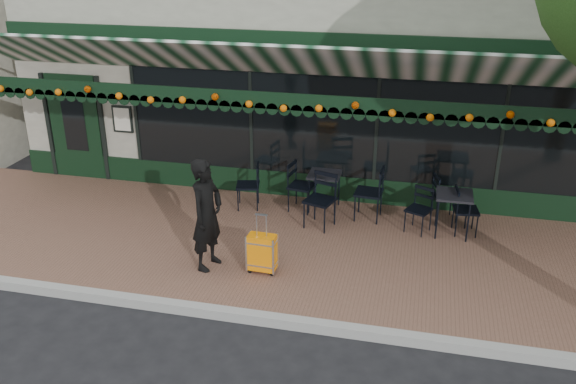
% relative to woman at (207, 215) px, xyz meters
% --- Properties ---
extents(ground, '(80.00, 80.00, 0.00)m').
position_rel_woman_xyz_m(ground, '(0.85, -1.01, -1.04)').
color(ground, black).
rests_on(ground, ground).
extents(sidewalk, '(18.00, 4.00, 0.15)m').
position_rel_woman_xyz_m(sidewalk, '(0.85, 0.99, -0.96)').
color(sidewalk, brown).
rests_on(sidewalk, ground).
extents(curb, '(18.00, 0.16, 0.15)m').
position_rel_woman_xyz_m(curb, '(0.85, -1.09, -0.96)').
color(curb, '#9E9E99').
rests_on(curb, ground).
extents(restaurant_building, '(12.00, 9.60, 4.50)m').
position_rel_woman_xyz_m(restaurant_building, '(0.85, 6.83, 1.23)').
color(restaurant_building, gray).
rests_on(restaurant_building, ground).
extents(woman, '(0.56, 0.73, 1.78)m').
position_rel_woman_xyz_m(woman, '(0.00, 0.00, 0.00)').
color(woman, black).
rests_on(woman, sidewalk).
extents(suitcase, '(0.44, 0.26, 0.97)m').
position_rel_woman_xyz_m(suitcase, '(0.86, 0.01, -0.56)').
color(suitcase, orange).
rests_on(suitcase, sidewalk).
extents(cafe_table_a, '(0.61, 0.61, 0.75)m').
position_rel_woman_xyz_m(cafe_table_a, '(3.70, 1.99, -0.21)').
color(cafe_table_a, black).
rests_on(cafe_table_a, sidewalk).
extents(cafe_table_b, '(0.58, 0.58, 0.72)m').
position_rel_woman_xyz_m(cafe_table_b, '(1.38, 2.49, -0.24)').
color(cafe_table_b, black).
rests_on(cafe_table_b, sidewalk).
extents(chair_a_left, '(0.53, 0.53, 1.00)m').
position_rel_woman_xyz_m(chair_a_left, '(2.23, 2.28, -0.39)').
color(chair_a_left, black).
rests_on(chair_a_left, sidewalk).
extents(chair_a_right, '(0.54, 0.54, 0.87)m').
position_rel_woman_xyz_m(chair_a_right, '(3.58, 2.55, -0.45)').
color(chair_a_right, black).
rests_on(chair_a_right, sidewalk).
extents(chair_a_front, '(0.53, 0.53, 0.80)m').
position_rel_woman_xyz_m(chair_a_front, '(3.13, 1.95, -0.49)').
color(chair_a_front, black).
rests_on(chair_a_front, sidewalk).
extents(chair_a_extra, '(0.48, 0.48, 0.85)m').
position_rel_woman_xyz_m(chair_a_extra, '(3.93, 2.07, -0.46)').
color(chair_a_extra, black).
rests_on(chair_a_extra, sidewalk).
extents(chair_b_left, '(0.53, 0.53, 0.88)m').
position_rel_woman_xyz_m(chair_b_left, '(-0.03, 2.25, -0.45)').
color(chair_b_left, black).
rests_on(chair_b_left, sidewalk).
extents(chair_b_right, '(0.54, 0.54, 0.94)m').
position_rel_woman_xyz_m(chair_b_right, '(0.98, 2.38, -0.42)').
color(chair_b_right, black).
rests_on(chair_b_right, sidewalk).
extents(chair_b_front, '(0.62, 0.62, 0.98)m').
position_rel_woman_xyz_m(chair_b_front, '(1.43, 1.75, -0.40)').
color(chair_b_front, black).
rests_on(chair_b_front, sidewalk).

